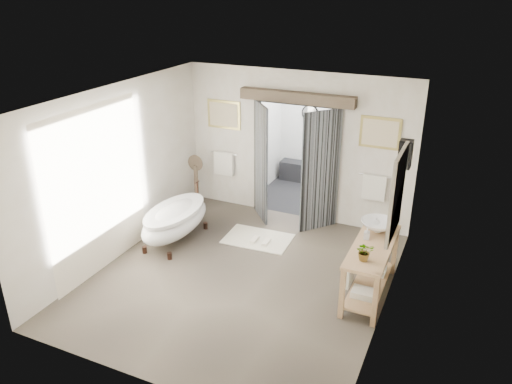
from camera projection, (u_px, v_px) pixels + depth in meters
ground_plane at (241, 277)px, 8.04m from camera, size 5.00×5.00×0.00m
room_shell at (233, 171)px, 7.21m from camera, size 4.52×5.02×2.91m
shower_room at (319, 151)px, 11.02m from camera, size 2.22×2.01×2.51m
back_wall_dressing at (294, 144)px, 9.35m from camera, size 3.82×0.72×2.52m
clawfoot_tub at (175, 220)px, 8.98m from camera, size 0.78×1.76×0.86m
vanity at (369, 265)px, 7.41m from camera, size 0.57×1.60×0.85m
pedestal_mirror at (196, 185)px, 10.29m from camera, size 0.34×0.22×1.15m
rug at (258, 239)px, 9.18m from camera, size 1.24×0.85×0.01m
slippers at (260, 241)px, 9.05m from camera, size 0.34×0.25×0.05m
basin at (378, 226)px, 7.62m from camera, size 0.69×0.69×0.18m
plant at (365, 252)px, 6.82m from camera, size 0.30×0.29×0.27m
soap_bottle_a at (367, 234)px, 7.39m from camera, size 0.09×0.09×0.18m
soap_bottle_b at (377, 222)px, 7.77m from camera, size 0.14×0.14×0.16m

